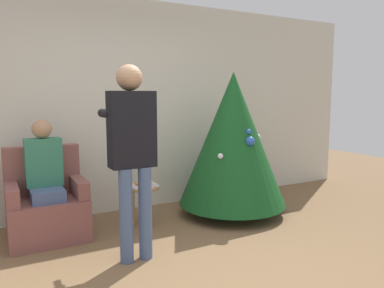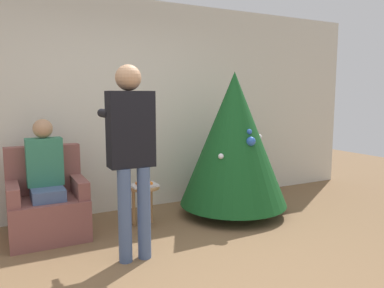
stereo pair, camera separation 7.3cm
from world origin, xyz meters
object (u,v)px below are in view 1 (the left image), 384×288
Objects in this scene: christmas_tree at (233,139)px; side_stool at (144,194)px; person_seated at (45,174)px; armchair at (46,207)px; person_standing at (132,144)px.

christmas_tree is 3.81× the size of side_stool.
person_seated is 2.68× the size of side_stool.
armchair is 0.76× the size of person_seated.
side_stool is (0.39, 0.75, -0.68)m from person_standing.
armchair is 0.35m from person_seated.
armchair is 2.04× the size of side_stool.
person_seated is at bearing 173.97° from christmas_tree.
person_standing reaches higher than person_seated.
armchair is at bearing 170.78° from side_stool.
person_seated is 1.08m from side_stool.
christmas_tree is 1.01× the size of person_standing.
person_standing is at bearing -55.26° from armchair.
christmas_tree is 1.42× the size of person_seated.
person_standing is at bearing -54.47° from person_seated.
christmas_tree is at bearing -6.03° from person_seated.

